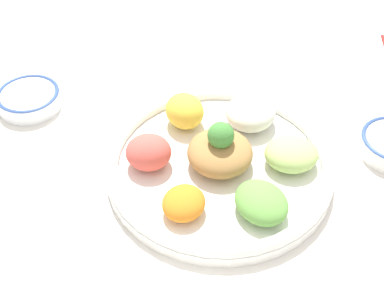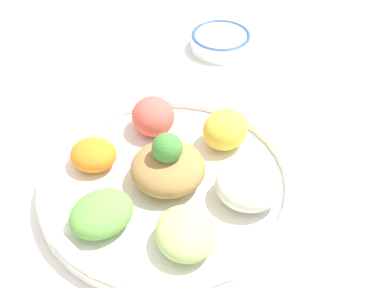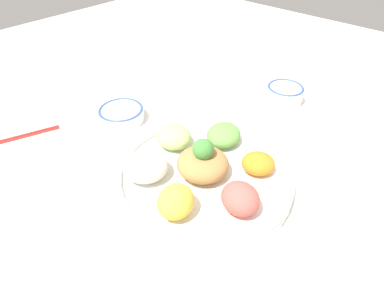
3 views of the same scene
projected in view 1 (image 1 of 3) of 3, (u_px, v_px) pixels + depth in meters
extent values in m
plane|color=white|center=(228.00, 159.00, 0.90)|extent=(2.40, 2.40, 0.00)
cylinder|color=white|center=(219.00, 168.00, 0.87)|extent=(0.37, 0.37, 0.02)
torus|color=white|center=(219.00, 162.00, 0.86)|extent=(0.37, 0.37, 0.02)
ellipsoid|color=#6BAD4C|center=(261.00, 202.00, 0.78)|extent=(0.10, 0.10, 0.04)
ellipsoid|color=#B7DB7A|center=(291.00, 154.00, 0.85)|extent=(0.10, 0.10, 0.05)
ellipsoid|color=white|center=(251.00, 113.00, 0.92)|extent=(0.12, 0.12, 0.05)
ellipsoid|color=yellow|center=(185.00, 111.00, 0.92)|extent=(0.08, 0.09, 0.06)
ellipsoid|color=#E55B51|center=(148.00, 152.00, 0.85)|extent=(0.09, 0.08, 0.06)
ellipsoid|color=orange|center=(184.00, 203.00, 0.78)|extent=(0.09, 0.09, 0.04)
ellipsoid|color=#AD7F47|center=(220.00, 153.00, 0.85)|extent=(0.11, 0.11, 0.05)
sphere|color=#478E3D|center=(221.00, 135.00, 0.82)|extent=(0.04, 0.04, 0.04)
cylinder|color=white|center=(29.00, 100.00, 0.99)|extent=(0.12, 0.12, 0.03)
torus|color=#38569E|center=(28.00, 94.00, 0.98)|extent=(0.12, 0.12, 0.01)
cylinder|color=#DBB251|center=(28.00, 95.00, 0.98)|extent=(0.09, 0.09, 0.00)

